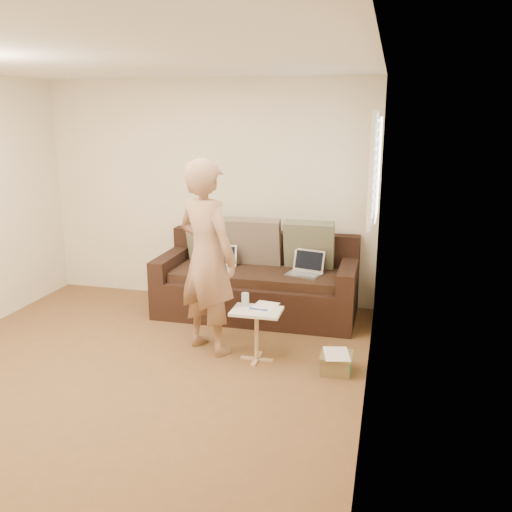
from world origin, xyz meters
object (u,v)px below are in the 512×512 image
(drinking_glass, at_px, (245,299))
(striped_box, at_px, (336,363))
(laptop_white, at_px, (218,269))
(person, at_px, (207,257))
(side_table, at_px, (257,335))
(laptop_silver, at_px, (304,275))
(sofa, at_px, (257,278))

(drinking_glass, bearing_deg, striped_box, -9.72)
(laptop_white, relative_size, person, 0.19)
(person, xyz_separation_m, striped_box, (1.24, -0.19, -0.83))
(person, height_order, side_table, person)
(laptop_white, height_order, person, person)
(side_table, bearing_deg, laptop_silver, 76.94)
(laptop_silver, relative_size, drinking_glass, 2.96)
(drinking_glass, height_order, striped_box, drinking_glass)
(laptop_white, bearing_deg, striped_box, -37.68)
(person, height_order, drinking_glass, person)
(laptop_silver, bearing_deg, striped_box, -52.88)
(laptop_white, bearing_deg, laptop_silver, 0.43)
(sofa, height_order, side_table, sofa)
(person, relative_size, striped_box, 6.70)
(laptop_silver, relative_size, laptop_white, 1.01)
(laptop_white, xyz_separation_m, striped_box, (1.45, -1.17, -0.43))
(drinking_glass, relative_size, striped_box, 0.44)
(sofa, bearing_deg, side_table, -76.10)
(sofa, distance_m, drinking_glass, 1.10)
(person, bearing_deg, striped_box, -162.48)
(side_table, relative_size, striped_box, 1.79)
(striped_box, bearing_deg, side_table, 175.05)
(laptop_silver, distance_m, striped_box, 1.33)
(person, xyz_separation_m, drinking_glass, (0.38, -0.05, -0.37))
(sofa, distance_m, side_table, 1.21)
(person, bearing_deg, laptop_white, -51.23)
(sofa, distance_m, striped_box, 1.63)
(striped_box, bearing_deg, drinking_glass, 170.28)
(sofa, height_order, striped_box, sofa)
(laptop_silver, height_order, side_table, laptop_silver)
(sofa, bearing_deg, laptop_white, -172.06)
(sofa, relative_size, laptop_white, 6.27)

